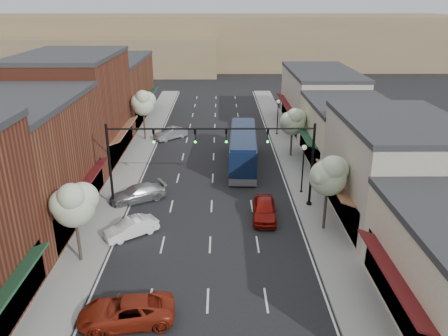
{
  "coord_description": "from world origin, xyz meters",
  "views": [
    {
      "loc": [
        0.75,
        -24.23,
        15.93
      ],
      "look_at": [
        1.05,
        10.98,
        2.2
      ],
      "focal_mm": 35.0,
      "sensor_mm": 36.0,
      "label": 1
    }
  ],
  "objects_px": {
    "tree_left_far": "(143,102)",
    "coach_bus": "(243,148)",
    "parked_car_c": "(138,193)",
    "parked_car_b": "(131,228)",
    "tree_right_far": "(293,121)",
    "tree_left_near": "(74,203)",
    "lamp_post_far": "(278,111)",
    "signal_mast_right": "(283,153)",
    "red_hatchback": "(264,209)",
    "parked_car_a": "(126,312)",
    "tree_right_near": "(329,174)",
    "lamp_post_near": "(303,161)",
    "parked_car_e": "(171,133)",
    "signal_mast_left": "(139,153)"
  },
  "relations": [
    {
      "from": "tree_left_near",
      "to": "coach_bus",
      "type": "bearing_deg",
      "value": 57.13
    },
    {
      "from": "lamp_post_near",
      "to": "signal_mast_right",
      "type": "bearing_deg",
      "value": -131.05
    },
    {
      "from": "signal_mast_right",
      "to": "tree_left_far",
      "type": "relative_size",
      "value": 1.34
    },
    {
      "from": "tree_right_far",
      "to": "tree_left_far",
      "type": "bearing_deg",
      "value": 160.13
    },
    {
      "from": "signal_mast_right",
      "to": "lamp_post_far",
      "type": "relative_size",
      "value": 1.85
    },
    {
      "from": "signal_mast_right",
      "to": "tree_right_near",
      "type": "distance_m",
      "value": 4.89
    },
    {
      "from": "signal_mast_right",
      "to": "tree_left_near",
      "type": "relative_size",
      "value": 1.44
    },
    {
      "from": "tree_right_far",
      "to": "parked_car_a",
      "type": "xyz_separation_m",
      "value": [
        -12.55,
        -25.68,
        -3.29
      ]
    },
    {
      "from": "tree_left_near",
      "to": "parked_car_a",
      "type": "distance_m",
      "value": 7.82
    },
    {
      "from": "parked_car_c",
      "to": "lamp_post_far",
      "type": "bearing_deg",
      "value": 114.91
    },
    {
      "from": "red_hatchback",
      "to": "parked_car_c",
      "type": "height_order",
      "value": "red_hatchback"
    },
    {
      "from": "lamp_post_near",
      "to": "tree_left_near",
      "type": "bearing_deg",
      "value": -146.67
    },
    {
      "from": "parked_car_b",
      "to": "red_hatchback",
      "type": "bearing_deg",
      "value": 68.83
    },
    {
      "from": "lamp_post_near",
      "to": "lamp_post_far",
      "type": "bearing_deg",
      "value": 90.0
    },
    {
      "from": "signal_mast_right",
      "to": "parked_car_b",
      "type": "height_order",
      "value": "signal_mast_right"
    },
    {
      "from": "red_hatchback",
      "to": "tree_left_far",
      "type": "bearing_deg",
      "value": 125.65
    },
    {
      "from": "tree_right_near",
      "to": "coach_bus",
      "type": "bearing_deg",
      "value": 111.67
    },
    {
      "from": "parked_car_e",
      "to": "signal_mast_left",
      "type": "bearing_deg",
      "value": -42.12
    },
    {
      "from": "tree_right_far",
      "to": "coach_bus",
      "type": "height_order",
      "value": "tree_right_far"
    },
    {
      "from": "tree_left_far",
      "to": "red_hatchback",
      "type": "relative_size",
      "value": 1.37
    },
    {
      "from": "signal_mast_right",
      "to": "lamp_post_far",
      "type": "distance_m",
      "value": 20.19
    },
    {
      "from": "tree_left_far",
      "to": "lamp_post_far",
      "type": "bearing_deg",
      "value": 7.3
    },
    {
      "from": "lamp_post_near",
      "to": "red_hatchback",
      "type": "distance_m",
      "value": 6.33
    },
    {
      "from": "tree_left_far",
      "to": "parked_car_c",
      "type": "distance_m",
      "value": 17.43
    },
    {
      "from": "parked_car_c",
      "to": "parked_car_b",
      "type": "bearing_deg",
      "value": -23.33
    },
    {
      "from": "coach_bus",
      "to": "parked_car_a",
      "type": "bearing_deg",
      "value": -104.49
    },
    {
      "from": "parked_car_a",
      "to": "parked_car_b",
      "type": "relative_size",
      "value": 1.28
    },
    {
      "from": "tree_right_near",
      "to": "red_hatchback",
      "type": "distance_m",
      "value": 5.93
    },
    {
      "from": "red_hatchback",
      "to": "signal_mast_left",
      "type": "bearing_deg",
      "value": 171.64
    },
    {
      "from": "lamp_post_near",
      "to": "parked_car_b",
      "type": "bearing_deg",
      "value": -151.79
    },
    {
      "from": "coach_bus",
      "to": "parked_car_b",
      "type": "height_order",
      "value": "coach_bus"
    },
    {
      "from": "tree_right_far",
      "to": "red_hatchback",
      "type": "xyz_separation_m",
      "value": [
        -4.23,
        -14.08,
        -3.23
      ]
    },
    {
      "from": "signal_mast_left",
      "to": "lamp_post_near",
      "type": "height_order",
      "value": "signal_mast_left"
    },
    {
      "from": "tree_left_far",
      "to": "coach_bus",
      "type": "height_order",
      "value": "tree_left_far"
    },
    {
      "from": "parked_car_a",
      "to": "parked_car_b",
      "type": "bearing_deg",
      "value": -178.43
    },
    {
      "from": "red_hatchback",
      "to": "signal_mast_right",
      "type": "bearing_deg",
      "value": 58.91
    },
    {
      "from": "tree_left_far",
      "to": "lamp_post_far",
      "type": "xyz_separation_m",
      "value": [
        16.05,
        2.06,
        -1.6
      ]
    },
    {
      "from": "tree_right_far",
      "to": "tree_left_near",
      "type": "relative_size",
      "value": 0.95
    },
    {
      "from": "parked_car_c",
      "to": "parked_car_e",
      "type": "distance_m",
      "value": 17.38
    },
    {
      "from": "tree_right_far",
      "to": "parked_car_b",
      "type": "xyz_separation_m",
      "value": [
        -14.01,
        -16.67,
        -3.35
      ]
    },
    {
      "from": "parked_car_b",
      "to": "parked_car_e",
      "type": "relative_size",
      "value": 0.94
    },
    {
      "from": "tree_right_far",
      "to": "tree_left_near",
      "type": "xyz_separation_m",
      "value": [
        -16.6,
        -20.0,
        0.23
      ]
    },
    {
      "from": "tree_left_near",
      "to": "parked_car_b",
      "type": "bearing_deg",
      "value": 52.18
    },
    {
      "from": "tree_right_near",
      "to": "tree_right_far",
      "type": "xyz_separation_m",
      "value": [
        0.0,
        16.0,
        -0.46
      ]
    },
    {
      "from": "signal_mast_left",
      "to": "coach_bus",
      "type": "relative_size",
      "value": 0.7
    },
    {
      "from": "tree_left_far",
      "to": "lamp_post_far",
      "type": "relative_size",
      "value": 1.38
    },
    {
      "from": "lamp_post_near",
      "to": "tree_right_near",
      "type": "bearing_deg",
      "value": -85.23
    },
    {
      "from": "signal_mast_left",
      "to": "lamp_post_far",
      "type": "distance_m",
      "value": 24.14
    },
    {
      "from": "lamp_post_far",
      "to": "parked_car_b",
      "type": "height_order",
      "value": "lamp_post_far"
    },
    {
      "from": "lamp_post_far",
      "to": "coach_bus",
      "type": "height_order",
      "value": "lamp_post_far"
    }
  ]
}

